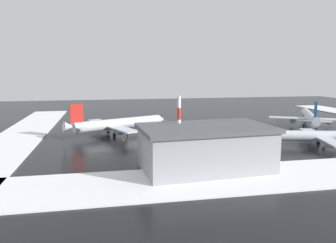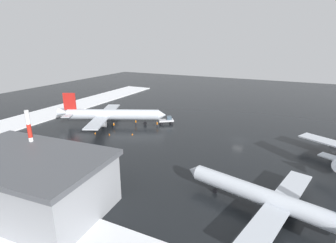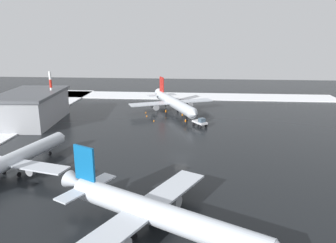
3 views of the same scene
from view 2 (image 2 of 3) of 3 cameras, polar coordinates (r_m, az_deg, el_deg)
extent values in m
plane|color=black|center=(72.33, 15.08, -3.85)|extent=(240.00, 240.00, 0.00)
cube|color=white|center=(106.05, -23.08, 2.10)|extent=(14.00, 116.00, 0.31)
cylinder|color=silver|center=(83.07, -11.87, 1.50)|extent=(27.20, 14.49, 3.21)
cone|color=silver|center=(80.86, -1.26, 1.44)|extent=(3.32, 3.71, 3.05)
cone|color=silver|center=(87.86, -21.78, 1.86)|extent=(4.20, 3.87, 3.13)
cube|color=silver|center=(91.08, -12.49, 2.65)|extent=(8.81, 12.91, 0.34)
cylinder|color=gray|center=(89.43, -12.45, 1.76)|extent=(3.70, 3.04, 1.89)
cube|color=silver|center=(76.72, -15.23, -0.27)|extent=(8.81, 12.91, 0.34)
cylinder|color=gray|center=(78.59, -14.46, -0.51)|extent=(3.70, 3.04, 1.89)
cube|color=red|center=(86.19, -20.64, 4.11)|extent=(3.59, 1.85, 5.29)
cube|color=silver|center=(89.50, -19.62, 2.23)|extent=(4.09, 5.14, 0.23)
cube|color=silver|center=(84.43, -20.97, 1.23)|extent=(4.09, 5.14, 0.23)
cylinder|color=black|center=(81.71, -5.03, 0.51)|extent=(0.23, 0.23, 0.66)
cylinder|color=black|center=(82.11, -5.01, -0.40)|extent=(1.08, 0.73, 1.04)
cylinder|color=black|center=(86.08, -13.34, 0.97)|extent=(0.23, 0.23, 0.66)
cylinder|color=black|center=(86.46, -13.28, 0.10)|extent=(1.08, 0.73, 1.04)
cylinder|color=black|center=(82.24, -14.06, 0.16)|extent=(0.23, 0.23, 0.66)
cylinder|color=black|center=(82.64, -13.99, -0.75)|extent=(1.08, 0.73, 1.04)
cube|color=silver|center=(70.79, 31.50, -3.80)|extent=(12.51, 9.15, 0.33)
cube|color=silver|center=(60.22, 32.09, -6.64)|extent=(5.04, 4.18, 0.22)
cylinder|color=silver|center=(43.44, 20.18, -15.12)|extent=(23.65, 8.38, 2.69)
cone|color=silver|center=(48.26, 5.62, -10.63)|extent=(2.46, 2.94, 2.55)
cube|color=silver|center=(37.85, 20.06, -20.85)|extent=(5.87, 10.81, 0.28)
cylinder|color=gray|center=(39.63, 20.22, -20.37)|extent=(2.99, 2.19, 1.58)
cube|color=silver|center=(48.52, 25.57, -12.54)|extent=(5.87, 10.81, 0.28)
cylinder|color=gray|center=(47.62, 24.46, -14.07)|extent=(2.99, 2.19, 1.58)
cylinder|color=black|center=(46.80, 10.25, -13.46)|extent=(0.19, 0.19, 0.55)
cylinder|color=black|center=(47.39, 10.18, -14.65)|extent=(0.91, 0.48, 0.87)
cylinder|color=black|center=(42.13, 22.30, -18.41)|extent=(0.19, 0.19, 0.55)
cylinder|color=black|center=(42.78, 22.12, -19.66)|extent=(0.91, 0.48, 0.87)
cylinder|color=black|center=(44.97, 23.76, -16.16)|extent=(0.19, 0.19, 0.55)
cylinder|color=black|center=(45.58, 23.58, -17.37)|extent=(0.91, 0.48, 0.87)
cube|color=silver|center=(82.65, -0.41, 0.24)|extent=(5.03, 4.44, 0.50)
cube|color=#3F5160|center=(82.56, 0.22, 0.80)|extent=(2.01, 2.03, 1.10)
cylinder|color=black|center=(84.04, 0.57, 0.03)|extent=(0.92, 0.78, 0.90)
cylinder|color=black|center=(82.18, 0.81, -0.37)|extent=(0.92, 0.78, 0.90)
cylinder|color=black|center=(83.58, -1.60, -0.08)|extent=(0.92, 0.78, 0.90)
cylinder|color=black|center=(81.70, -1.42, -0.48)|extent=(0.92, 0.78, 0.90)
cylinder|color=black|center=(79.98, -2.45, -0.91)|extent=(0.16, 0.16, 0.85)
cylinder|color=black|center=(79.96, -2.31, -0.91)|extent=(0.16, 0.16, 0.85)
cylinder|color=orange|center=(79.75, -2.38, -0.40)|extent=(0.36, 0.36, 0.62)
sphere|color=tan|center=(79.62, -2.39, -0.11)|extent=(0.24, 0.24, 0.24)
cylinder|color=black|center=(80.70, -11.67, -1.09)|extent=(0.16, 0.16, 0.85)
cylinder|color=black|center=(80.51, -11.68, -1.13)|extent=(0.16, 0.16, 0.85)
cylinder|color=orange|center=(80.38, -11.71, -0.61)|extent=(0.36, 0.36, 0.62)
sphere|color=tan|center=(80.26, -11.73, -0.32)|extent=(0.24, 0.24, 0.24)
cylinder|color=black|center=(82.43, -6.95, -0.47)|extent=(0.16, 0.16, 0.85)
cylinder|color=black|center=(82.36, -7.08, -0.48)|extent=(0.16, 0.16, 0.85)
cylinder|color=orange|center=(82.18, -7.03, 0.01)|extent=(0.36, 0.36, 0.62)
sphere|color=tan|center=(82.05, -7.04, 0.30)|extent=(0.24, 0.24, 0.24)
cylinder|color=red|center=(53.49, -26.48, -11.48)|extent=(0.70, 0.70, 2.37)
cylinder|color=white|center=(52.47, -26.83, -9.19)|extent=(0.70, 0.70, 2.37)
cylinder|color=red|center=(51.54, -27.18, -6.81)|extent=(0.70, 0.70, 2.37)
cylinder|color=white|center=(50.70, -27.55, -4.34)|extent=(0.70, 0.70, 2.37)
cylinder|color=red|center=(49.96, -27.92, -1.80)|extent=(0.70, 0.70, 2.37)
cylinder|color=white|center=(49.32, -28.30, 0.81)|extent=(0.70, 0.70, 2.37)
cube|color=gray|center=(46.89, -27.96, -11.91)|extent=(24.97, 15.74, 8.00)
cube|color=#4C4F54|center=(45.07, -28.74, -6.97)|extent=(26.04, 16.81, 0.80)
cone|color=orange|center=(73.90, -7.79, -2.72)|extent=(0.36, 0.36, 0.55)
cone|color=orange|center=(76.85, -15.58, -2.43)|extent=(0.36, 0.36, 0.55)
cone|color=orange|center=(74.89, -12.66, -2.72)|extent=(0.36, 0.36, 0.55)
camera|label=1|loc=(65.37, -96.17, -7.34)|focal=35.00mm
camera|label=3|loc=(87.13, 63.94, 7.60)|focal=35.00mm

